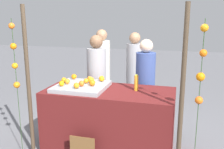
{
  "coord_description": "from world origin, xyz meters",
  "views": [
    {
      "loc": [
        0.99,
        -3.36,
        1.96
      ],
      "look_at": [
        0.0,
        0.15,
        1.13
      ],
      "focal_mm": 40.18,
      "sensor_mm": 36.0,
      "label": 1
    }
  ],
  "objects_px": {
    "orange_1": "(86,81)",
    "orange_0": "(64,80)",
    "vendor_right": "(145,91)",
    "stall_counter": "(109,120)",
    "vendor_left": "(97,86)",
    "juice_bottle": "(136,83)"
  },
  "relations": [
    {
      "from": "vendor_right",
      "to": "orange_1",
      "type": "bearing_deg",
      "value": -141.52
    },
    {
      "from": "vendor_right",
      "to": "stall_counter",
      "type": "bearing_deg",
      "value": -121.26
    },
    {
      "from": "orange_0",
      "to": "vendor_right",
      "type": "xyz_separation_m",
      "value": [
        1.15,
        0.68,
        -0.27
      ]
    },
    {
      "from": "orange_1",
      "to": "juice_bottle",
      "type": "xyz_separation_m",
      "value": [
        0.76,
        0.03,
        0.01
      ]
    },
    {
      "from": "orange_0",
      "to": "vendor_right",
      "type": "height_order",
      "value": "vendor_right"
    },
    {
      "from": "vendor_left",
      "to": "vendor_right",
      "type": "distance_m",
      "value": 0.85
    },
    {
      "from": "orange_1",
      "to": "vendor_right",
      "type": "distance_m",
      "value": 1.07
    },
    {
      "from": "juice_bottle",
      "to": "vendor_left",
      "type": "bearing_deg",
      "value": 144.35
    },
    {
      "from": "orange_0",
      "to": "vendor_left",
      "type": "xyz_separation_m",
      "value": [
        0.31,
        0.65,
        -0.25
      ]
    },
    {
      "from": "stall_counter",
      "to": "orange_0",
      "type": "bearing_deg",
      "value": 178.64
    },
    {
      "from": "orange_0",
      "to": "vendor_right",
      "type": "distance_m",
      "value": 1.37
    },
    {
      "from": "juice_bottle",
      "to": "stall_counter",
      "type": "bearing_deg",
      "value": -166.94
    },
    {
      "from": "stall_counter",
      "to": "vendor_left",
      "type": "height_order",
      "value": "vendor_left"
    },
    {
      "from": "stall_counter",
      "to": "juice_bottle",
      "type": "bearing_deg",
      "value": 13.06
    },
    {
      "from": "vendor_left",
      "to": "vendor_right",
      "type": "xyz_separation_m",
      "value": [
        0.85,
        0.03,
        -0.03
      ]
    },
    {
      "from": "juice_bottle",
      "to": "orange_1",
      "type": "bearing_deg",
      "value": -177.72
    },
    {
      "from": "orange_1",
      "to": "juice_bottle",
      "type": "bearing_deg",
      "value": 2.28
    },
    {
      "from": "orange_0",
      "to": "juice_bottle",
      "type": "distance_m",
      "value": 1.11
    },
    {
      "from": "stall_counter",
      "to": "vendor_left",
      "type": "relative_size",
      "value": 1.12
    },
    {
      "from": "orange_1",
      "to": "orange_0",
      "type": "bearing_deg",
      "value": -173.33
    },
    {
      "from": "orange_1",
      "to": "vendor_right",
      "type": "height_order",
      "value": "vendor_right"
    },
    {
      "from": "stall_counter",
      "to": "vendor_left",
      "type": "bearing_deg",
      "value": 122.48
    }
  ]
}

